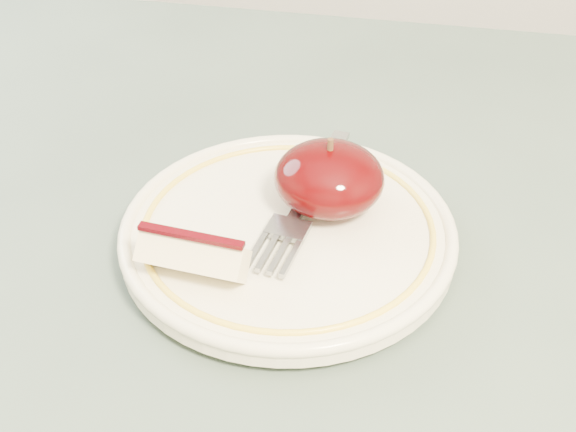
% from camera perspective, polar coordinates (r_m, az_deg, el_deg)
% --- Properties ---
extents(table, '(0.90, 0.90, 0.75)m').
position_cam_1_polar(table, '(0.58, -12.30, -12.50)').
color(table, brown).
rests_on(table, ground).
extents(plate, '(0.22, 0.22, 0.02)m').
position_cam_1_polar(plate, '(0.53, 0.00, -1.19)').
color(plate, beige).
rests_on(plate, table).
extents(apple_half, '(0.07, 0.07, 0.05)m').
position_cam_1_polar(apple_half, '(0.54, 2.94, 2.69)').
color(apple_half, black).
rests_on(apple_half, plate).
extents(apple_wedge, '(0.07, 0.04, 0.03)m').
position_cam_1_polar(apple_wedge, '(0.49, -6.80, -2.78)').
color(apple_wedge, '#F6E6B5').
rests_on(apple_wedge, plate).
extents(fork, '(0.04, 0.17, 0.00)m').
position_cam_1_polar(fork, '(0.55, 1.19, 1.20)').
color(fork, gray).
rests_on(fork, plate).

